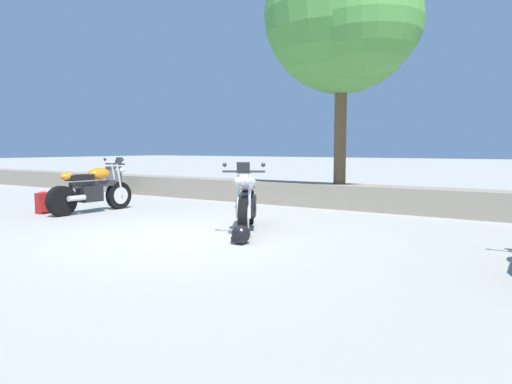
% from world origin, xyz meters
% --- Properties ---
extents(ground_plane, '(120.00, 120.00, 0.00)m').
position_xyz_m(ground_plane, '(0.00, 0.00, 0.00)').
color(ground_plane, '#A3A099').
extents(stone_wall, '(36.00, 0.80, 0.55)m').
position_xyz_m(stone_wall, '(0.00, 4.80, 0.28)').
color(stone_wall, gray).
rests_on(stone_wall, ground).
extents(motorcycle_orange_near_left, '(0.67, 2.06, 1.18)m').
position_xyz_m(motorcycle_orange_near_left, '(-3.52, 1.17, 0.49)').
color(motorcycle_orange_near_left, black).
rests_on(motorcycle_orange_near_left, ground).
extents(motorcycle_silver_centre, '(1.22, 1.85, 1.18)m').
position_xyz_m(motorcycle_silver_centre, '(0.56, 1.08, 0.49)').
color(motorcycle_silver_centre, black).
rests_on(motorcycle_silver_centre, ground).
extents(rider_backpack, '(0.27, 0.31, 0.47)m').
position_xyz_m(rider_backpack, '(-4.22, 0.47, 0.24)').
color(rider_backpack, '#A31E1E').
rests_on(rider_backpack, ground).
extents(rider_helmet, '(0.28, 0.28, 0.28)m').
position_xyz_m(rider_helmet, '(1.13, 0.10, 0.14)').
color(rider_helmet, black).
rests_on(rider_helmet, ground).
extents(leafy_tree_far_left, '(3.72, 3.54, 5.61)m').
position_xyz_m(leafy_tree_far_left, '(0.80, 4.75, 4.31)').
color(leafy_tree_far_left, brown).
rests_on(leafy_tree_far_left, stone_wall).
extents(trash_bin, '(0.46, 0.46, 0.86)m').
position_xyz_m(trash_bin, '(-5.81, 3.71, 0.43)').
color(trash_bin, '#4C4C51').
rests_on(trash_bin, ground).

